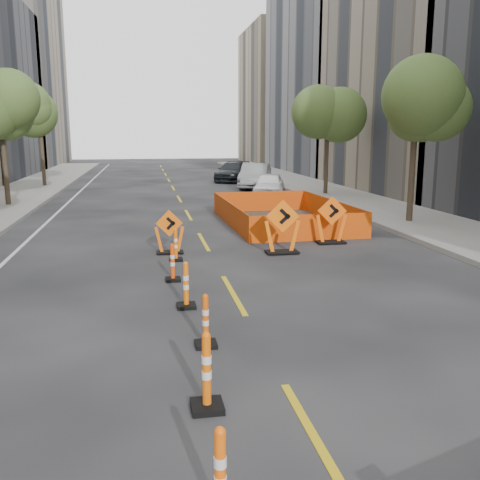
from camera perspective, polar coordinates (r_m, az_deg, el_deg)
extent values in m
plane|color=black|center=(8.38, 3.90, -13.71)|extent=(140.00, 140.00, 0.00)
cube|color=gray|center=(22.47, 18.92, 1.83)|extent=(4.00, 90.00, 0.15)
cube|color=gray|center=(36.60, 21.80, 15.97)|extent=(12.00, 16.00, 14.00)
cube|color=gray|center=(51.57, 11.98, 18.28)|extent=(12.00, 18.00, 20.00)
cube|color=tan|center=(68.75, 5.97, 14.98)|extent=(12.00, 14.00, 16.00)
cylinder|color=#382B1E|center=(28.19, -23.69, 6.37)|extent=(0.24, 0.24, 3.15)
sphere|color=#43642B|center=(28.14, -24.18, 12.41)|extent=(2.80, 2.80, 2.80)
cylinder|color=#382B1E|center=(37.97, -20.26, 7.66)|extent=(0.24, 0.24, 3.15)
sphere|color=#43642B|center=(37.93, -20.57, 12.14)|extent=(2.80, 2.80, 2.80)
cylinder|color=#382B1E|center=(22.01, 17.80, 5.66)|extent=(0.24, 0.24, 3.15)
sphere|color=#43642B|center=(21.94, 18.28, 13.40)|extent=(2.80, 2.80, 2.80)
cylinder|color=#382B1E|center=(31.17, 9.17, 7.56)|extent=(0.24, 0.24, 3.15)
sphere|color=#43642B|center=(31.12, 9.34, 13.03)|extent=(2.80, 2.80, 2.80)
imported|color=white|center=(30.11, 3.14, 5.87)|extent=(2.79, 4.35, 1.38)
imported|color=gray|center=(35.09, 1.64, 6.84)|extent=(3.13, 5.17, 1.61)
imported|color=black|center=(40.38, -0.80, 7.30)|extent=(3.65, 5.30, 1.43)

